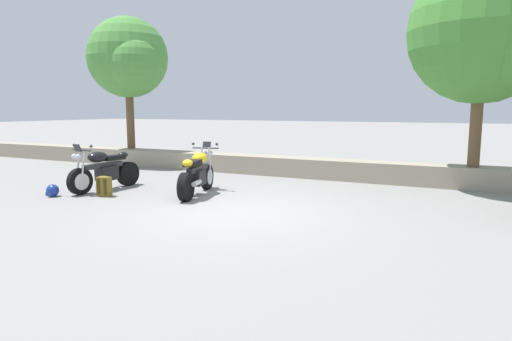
{
  "coord_description": "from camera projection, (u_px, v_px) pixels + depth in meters",
  "views": [
    {
      "loc": [
        4.0,
        -7.21,
        1.97
      ],
      "look_at": [
        -0.09,
        1.2,
        0.65
      ],
      "focal_mm": 30.65,
      "sensor_mm": 36.0,
      "label": 1
    }
  ],
  "objects": [
    {
      "name": "rider_backpack",
      "position": [
        104.0,
        186.0,
        9.91
      ],
      "size": [
        0.33,
        0.31,
        0.47
      ],
      "color": "brown",
      "rests_on": "ground"
    },
    {
      "name": "rider_helmet",
      "position": [
        52.0,
        191.0,
        9.89
      ],
      "size": [
        0.28,
        0.28,
        0.28
      ],
      "color": "navy",
      "rests_on": "ground"
    },
    {
      "name": "stone_wall",
      "position": [
        313.0,
        168.0,
        12.66
      ],
      "size": [
        36.0,
        0.8,
        0.55
      ],
      "primitive_type": "cube",
      "color": "gray",
      "rests_on": "ground"
    },
    {
      "name": "motorcycle_yellow_centre",
      "position": [
        198.0,
        174.0,
        10.08
      ],
      "size": [
        0.85,
        2.04,
        1.18
      ],
      "color": "black",
      "rests_on": "ground"
    },
    {
      "name": "leafy_tree_far_left",
      "position": [
        129.0,
        59.0,
        15.3
      ],
      "size": [
        2.96,
        2.82,
        4.63
      ],
      "color": "brown",
      "rests_on": "stone_wall"
    },
    {
      "name": "motorcycle_black_near_left",
      "position": [
        104.0,
        170.0,
        10.64
      ],
      "size": [
        0.67,
        2.07,
        1.18
      ],
      "color": "black",
      "rests_on": "ground"
    },
    {
      "name": "ground_plane",
      "position": [
        233.0,
        212.0,
        8.43
      ],
      "size": [
        120.0,
        120.0,
        0.0
      ],
      "primitive_type": "plane",
      "color": "gray"
    },
    {
      "name": "leafy_tree_mid_left",
      "position": [
        490.0,
        33.0,
        10.18
      ],
      "size": [
        3.63,
        3.46,
        4.99
      ],
      "color": "brown",
      "rests_on": "stone_wall"
    }
  ]
}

